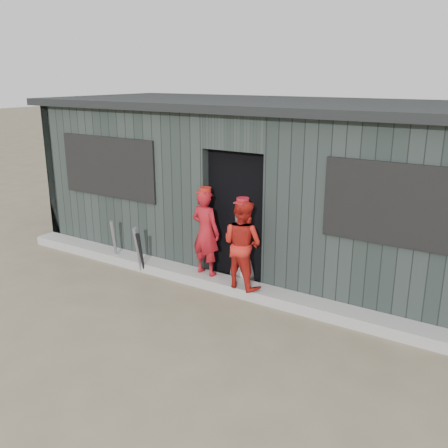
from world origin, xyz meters
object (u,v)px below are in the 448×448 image
Objects in this scene: bat_left at (114,242)px; dugout at (279,183)px; bat_mid at (138,250)px; player_red_right at (242,244)px; bat_right at (141,253)px; player_grey_back at (245,244)px; player_red_left at (206,232)px.

dugout is (2.09, 1.79, 0.91)m from bat_left.
player_red_right reaches higher than bat_mid.
player_red_right is at bearing 5.02° from bat_mid.
dugout is at bearing 52.51° from bat_mid.
player_grey_back is (1.48, 0.65, 0.24)m from bat_right.
player_grey_back is 1.47m from dugout.
bat_left is 0.58× the size of player_red_left.
bat_mid is at bearing 31.06° from player_grey_back.
player_red_right is at bearing 126.03° from player_grey_back.
dugout reaches higher than player_red_left.
player_red_right reaches higher than player_grey_back.
bat_mid is at bearing -11.25° from bat_left.
bat_left is at bearing 10.16° from player_red_left.
bat_right is 0.09× the size of dugout.
bat_mid is 1.06× the size of bat_right.
bat_right is 1.63m from player_grey_back.
bat_mid is at bearing -127.49° from dugout.
player_grey_back is 0.14× the size of dugout.
bat_left is 0.97× the size of bat_mid.
player_grey_back is (2.19, 0.50, 0.22)m from bat_left.
player_red_right is at bearing 175.75° from player_red_left.
bat_mid is 1.85m from player_red_right.
player_red_right is at bearing -79.29° from dugout.
bat_left is at bearing 168.75° from bat_mid.
dugout is at bearing -71.15° from player_red_right.
bat_right is (0.09, -0.03, -0.03)m from bat_mid.
player_red_left is 1.03× the size of player_red_right.
player_red_left reaches higher than bat_left.
bat_right is 0.62× the size of player_grey_back.
bat_mid is 0.09× the size of dugout.
bat_left is 0.73m from bat_right.
dugout reaches higher than bat_mid.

